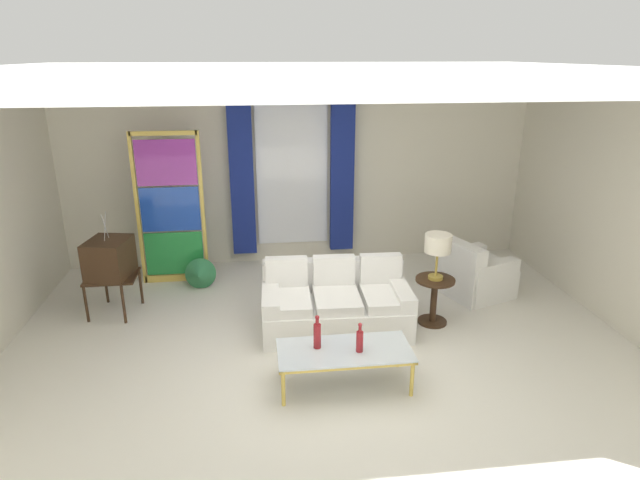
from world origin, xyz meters
The scene contains 15 objects.
ground_plane centered at (0.00, 0.00, 0.00)m, with size 16.00×16.00×0.00m, color silver.
wall_rear centered at (0.00, 3.06, 1.50)m, with size 8.00×0.12×3.00m, color silver.
wall_right centered at (3.66, 0.60, 1.50)m, with size 0.12×7.00×3.00m, color silver.
ceiling_slab centered at (0.00, 0.80, 3.02)m, with size 8.00×7.60×0.04m, color white.
curtained_window centered at (-0.11, 2.89, 1.74)m, with size 2.00×0.17×2.70m.
couch_white_long centered at (0.22, 0.65, 0.30)m, with size 1.79×0.98×0.86m.
coffee_table centered at (0.13, -0.58, 0.37)m, with size 1.34×0.61×0.41m.
bottle_blue_decanter centered at (0.27, -0.64, 0.54)m, with size 0.07×0.07×0.31m.
bottle_crystal_tall centered at (-0.14, -0.52, 0.56)m, with size 0.08×0.08×0.36m.
vintage_tv centered at (-2.55, 1.38, 0.73)m, with size 0.62×0.68×1.35m.
armchair_white centered at (2.25, 1.34, 0.29)m, with size 1.04×1.03×0.80m.
stained_glass_divider centered at (-1.89, 2.32, 1.06)m, with size 0.95×0.05×2.20m.
peacock_figurine centered at (-1.52, 1.96, 0.22)m, with size 0.44×0.60×0.50m.
round_side_table centered at (1.45, 0.60, 0.36)m, with size 0.48×0.48×0.59m.
table_lamp_brass centered at (1.45, 0.60, 1.03)m, with size 0.32×0.32×0.57m.
Camera 1 is at (-0.69, -5.19, 3.20)m, focal length 30.16 mm.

